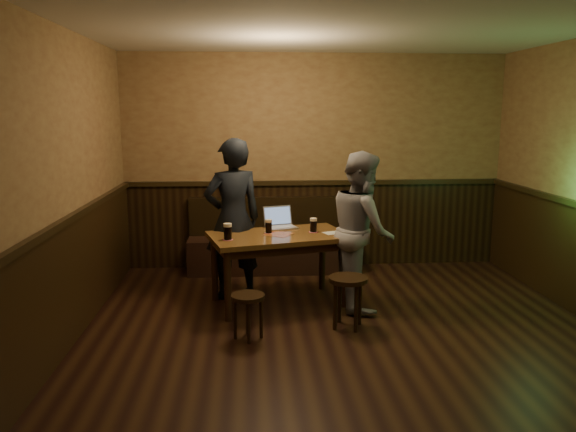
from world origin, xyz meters
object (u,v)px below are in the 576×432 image
(stool_right, at_px, (348,287))
(pint_mid, at_px, (269,226))
(laptop, at_px, (280,222))
(pint_right, at_px, (313,225))
(person_grey, at_px, (362,230))
(person_suit, at_px, (233,219))
(pint_left, at_px, (228,232))
(bench, at_px, (274,247))
(stool_left, at_px, (248,303))
(pub_table, at_px, (279,243))

(stool_right, xyz_separation_m, pint_mid, (-0.73, 0.79, 0.44))
(stool_right, height_order, laptop, laptop)
(pint_right, height_order, person_grey, person_grey)
(stool_right, relative_size, person_suit, 0.28)
(laptop, bearing_deg, pint_left, -151.99)
(bench, bearing_deg, stool_left, -98.48)
(stool_right, bearing_deg, stool_left, -167.66)
(pub_table, xyz_separation_m, pint_left, (-0.53, -0.23, 0.19))
(pint_mid, height_order, person_suit, person_suit)
(bench, relative_size, person_grey, 1.32)
(person_grey, bearing_deg, pint_right, 65.89)
(pint_left, bearing_deg, person_suit, 85.49)
(bench, relative_size, stool_right, 4.37)
(pint_left, height_order, pint_mid, pint_left)
(stool_right, xyz_separation_m, pint_right, (-0.24, 0.81, 0.45))
(bench, height_order, stool_right, bench)
(pint_mid, bearing_deg, person_grey, -10.61)
(laptop, bearing_deg, person_suit, 169.88)
(pub_table, xyz_separation_m, stool_right, (0.62, -0.73, -0.27))
(pub_table, xyz_separation_m, stool_left, (-0.33, -0.94, -0.33))
(pub_table, bearing_deg, pint_mid, 137.59)
(pint_left, bearing_deg, laptop, 45.92)
(person_suit, bearing_deg, person_grey, 144.26)
(pub_table, relative_size, pint_left, 9.30)
(bench, distance_m, pint_right, 1.38)
(pub_table, height_order, pint_left, pint_left)
(pint_left, bearing_deg, bench, 70.77)
(pub_table, height_order, stool_right, pub_table)
(bench, height_order, person_suit, person_suit)
(pint_mid, bearing_deg, stool_left, -102.86)
(pint_mid, distance_m, person_grey, 1.00)
(stool_left, relative_size, pint_mid, 2.78)
(bench, xyz_separation_m, person_grey, (0.87, -1.42, 0.52))
(pint_mid, height_order, person_grey, person_grey)
(pint_mid, xyz_separation_m, person_grey, (0.98, -0.18, -0.02))
(laptop, bearing_deg, pint_mid, -132.47)
(stool_left, height_order, pint_left, pint_left)
(pub_table, xyz_separation_m, person_suit, (-0.49, 0.28, 0.22))
(pint_mid, bearing_deg, person_suit, 150.10)
(stool_right, distance_m, pint_mid, 1.16)
(stool_left, xyz_separation_m, stool_right, (0.96, 0.21, 0.07))
(person_grey, bearing_deg, pint_mid, 78.06)
(stool_left, xyz_separation_m, laptop, (0.36, 1.29, 0.50))
(pint_left, bearing_deg, person_grey, 4.16)
(laptop, bearing_deg, stool_right, -79.01)
(pub_table, distance_m, stool_right, 1.00)
(bench, height_order, stool_left, bench)
(pub_table, bearing_deg, stool_left, -124.17)
(bench, distance_m, pint_left, 1.70)
(pub_table, xyz_separation_m, laptop, (0.03, 0.35, 0.16))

